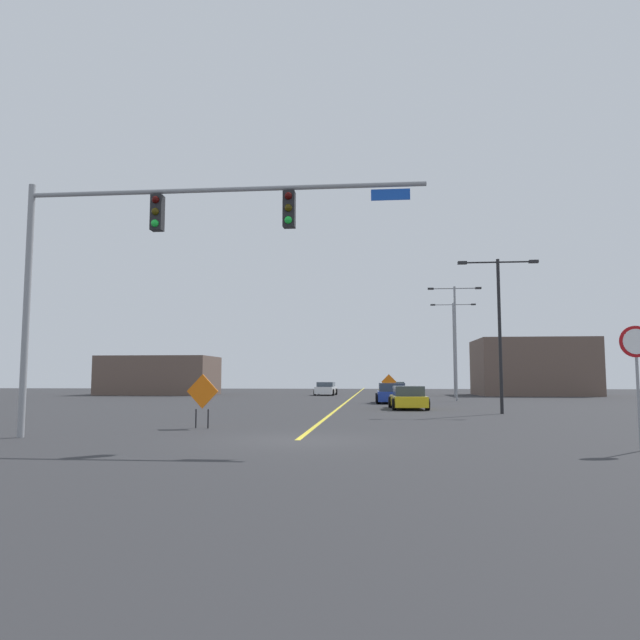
{
  "coord_description": "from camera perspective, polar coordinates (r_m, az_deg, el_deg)",
  "views": [
    {
      "loc": [
        2.2,
        -16.61,
        1.71
      ],
      "look_at": [
        -0.95,
        16.65,
        4.96
      ],
      "focal_mm": 33.61,
      "sensor_mm": 36.0,
      "label": 1
    }
  ],
  "objects": [
    {
      "name": "roadside_building_west",
      "position": [
        64.47,
        -15.03,
        -5.13
      ],
      "size": [
        11.22,
        7.11,
        3.94
      ],
      "color": "brown",
      "rests_on": "ground"
    },
    {
      "name": "street_lamp_mid_left",
      "position": [
        46.03,
        12.76,
        -1.19
      ],
      "size": [
        3.99,
        0.24,
        8.61
      ],
      "color": "gray",
      "rests_on": "ground"
    },
    {
      "name": "car_green_near",
      "position": [
        66.94,
        7.27,
        -6.44
      ],
      "size": [
        2.19,
        4.14,
        1.29
      ],
      "color": "#196B38",
      "rests_on": "ground"
    },
    {
      "name": "traffic_signal_assembly",
      "position": [
        18.25,
        -15.59,
        7.3
      ],
      "size": [
        11.8,
        0.44,
        7.5
      ],
      "color": "gray",
      "rests_on": "ground"
    },
    {
      "name": "construction_sign_right_lane",
      "position": [
        53.16,
        6.58,
        -5.97
      ],
      "size": [
        1.33,
        0.13,
        2.05
      ],
      "color": "orange",
      "rests_on": "ground"
    },
    {
      "name": "car_blue_distant",
      "position": [
        41.69,
        6.82,
        -7.0
      ],
      "size": [
        2.21,
        4.55,
        1.37
      ],
      "color": "#1E389E",
      "rests_on": "ground"
    },
    {
      "name": "ground",
      "position": [
        16.84,
        -2.17,
        -11.38
      ],
      "size": [
        159.87,
        159.87,
        0.0
      ],
      "primitive_type": "plane",
      "color": "#2D2D30"
    },
    {
      "name": "road_centre_stripe",
      "position": [
        61.08,
        3.37,
        -7.14
      ],
      "size": [
        0.16,
        88.82,
        0.01
      ],
      "color": "yellow",
      "rests_on": "ground"
    },
    {
      "name": "roadside_building_east",
      "position": [
        63.55,
        19.55,
        -4.26
      ],
      "size": [
        10.91,
        8.7,
        5.57
      ],
      "color": "brown",
      "rests_on": "ground"
    },
    {
      "name": "car_yellow_mid",
      "position": [
        33.92,
        8.38,
        -7.37
      ],
      "size": [
        2.14,
        4.48,
        1.27
      ],
      "color": "gold",
      "rests_on": "ground"
    },
    {
      "name": "construction_sign_median_near",
      "position": [
        21.15,
        -11.13,
        -6.94
      ],
      "size": [
        1.17,
        0.25,
        1.85
      ],
      "color": "orange",
      "rests_on": "ground"
    },
    {
      "name": "street_lamp_mid_right",
      "position": [
        58.9,
        12.62,
        -1.93
      ],
      "size": [
        4.29,
        0.24,
        8.93
      ],
      "color": "gray",
      "rests_on": "ground"
    },
    {
      "name": "street_lamp_near_left",
      "position": [
        30.45,
        16.71,
        0.01
      ],
      "size": [
        3.88,
        0.24,
        7.54
      ],
      "color": "black",
      "rests_on": "ground"
    },
    {
      "name": "stop_sign",
      "position": [
        16.18,
        27.93,
        -3.6
      ],
      "size": [
        0.76,
        0.07,
        2.96
      ],
      "color": "gray",
      "rests_on": "ground"
    },
    {
      "name": "car_white_far",
      "position": [
        60.39,
        0.56,
        -6.57
      ],
      "size": [
        2.12,
        4.35,
        1.31
      ],
      "color": "white",
      "rests_on": "ground"
    }
  ]
}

